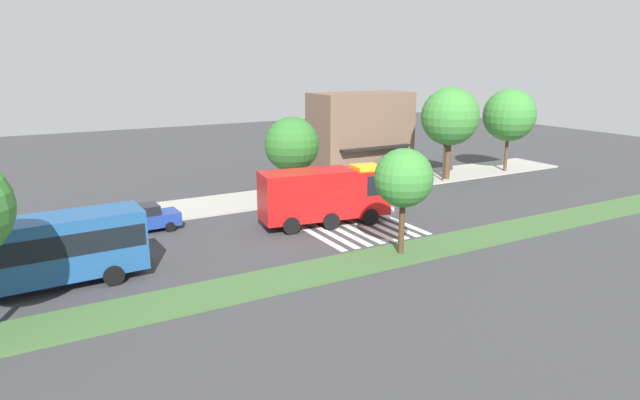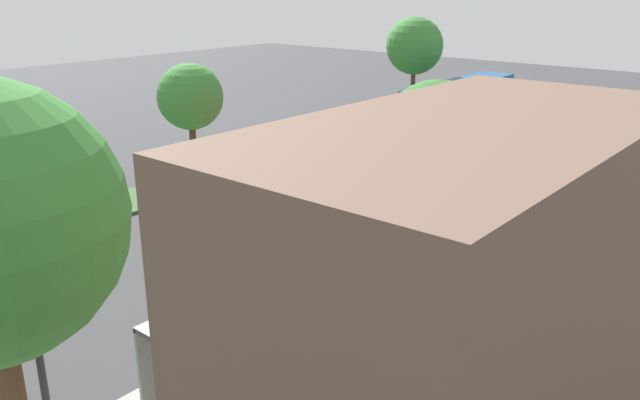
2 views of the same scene
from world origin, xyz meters
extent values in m
plane|color=#38383A|center=(0.00, 0.00, 0.00)|extent=(120.00, 120.00, 0.00)
cube|color=#9E9B93|center=(0.00, 8.30, 0.07)|extent=(60.00, 5.38, 0.14)
cube|color=#3D6033|center=(0.00, -7.11, 0.07)|extent=(60.00, 3.00, 0.14)
cube|color=silver|center=(-2.35, 0.00, 0.01)|extent=(0.45, 10.10, 0.01)
cube|color=silver|center=(-1.45, 0.00, 0.01)|extent=(0.45, 10.10, 0.01)
cube|color=silver|center=(-0.55, 0.00, 0.01)|extent=(0.45, 10.10, 0.01)
cube|color=silver|center=(0.35, 0.00, 0.01)|extent=(0.45, 10.10, 0.01)
cube|color=silver|center=(1.25, 0.00, 0.01)|extent=(0.45, 10.10, 0.01)
cube|color=silver|center=(2.15, 0.00, 0.01)|extent=(0.45, 10.10, 0.01)
cube|color=silver|center=(3.05, 0.00, 0.01)|extent=(0.45, 10.10, 0.01)
cube|color=silver|center=(3.95, 0.00, 0.01)|extent=(0.45, 10.10, 0.01)
cube|color=#B71414|center=(2.29, -0.25, 2.04)|extent=(2.91, 2.91, 2.99)
cube|color=#B71414|center=(-1.94, 0.36, 2.12)|extent=(6.30, 3.40, 3.15)
cube|color=black|center=(2.68, -0.30, 2.64)|extent=(2.20, 2.84, 1.31)
cube|color=silver|center=(3.67, -0.44, 0.80)|extent=(0.60, 2.58, 0.50)
cube|color=yellow|center=(2.29, -0.25, 3.66)|extent=(2.04, 2.04, 0.24)
cylinder|color=black|center=(2.22, 1.06, 0.55)|extent=(1.13, 0.45, 1.10)
cylinder|color=black|center=(1.86, -1.48, 0.55)|extent=(1.13, 0.45, 1.10)
cylinder|color=black|center=(-3.24, 1.85, 0.55)|extent=(1.13, 0.45, 1.10)
cylinder|color=black|center=(-3.61, -0.70, 0.55)|extent=(1.13, 0.45, 1.10)
cylinder|color=black|center=(-0.57, 1.47, 0.55)|extent=(1.13, 0.45, 1.10)
cylinder|color=black|center=(-0.94, -1.08, 0.55)|extent=(1.13, 0.45, 1.10)
cube|color=navy|center=(-11.71, 4.41, 0.73)|extent=(4.78, 1.96, 0.82)
cube|color=black|center=(-11.95, 4.40, 1.44)|extent=(2.70, 1.67, 0.59)
cylinder|color=black|center=(-10.18, 5.36, 0.32)|extent=(0.65, 0.24, 0.64)
cylinder|color=black|center=(-10.12, 3.57, 0.32)|extent=(0.65, 0.24, 0.64)
cylinder|color=black|center=(-13.30, 5.25, 0.32)|extent=(0.65, 0.24, 0.64)
cylinder|color=black|center=(-13.23, 3.46, 0.32)|extent=(0.65, 0.24, 0.64)
cube|color=navy|center=(-18.93, -2.52, 1.99)|extent=(12.04, 3.05, 2.98)
cube|color=black|center=(-18.93, -2.52, 2.35)|extent=(11.80, 3.09, 1.07)
cylinder|color=black|center=(-14.70, -3.62, 0.50)|extent=(1.01, 0.34, 1.00)
cylinder|color=black|center=(-14.81, -1.07, 0.50)|extent=(1.01, 0.34, 1.00)
cube|color=#4C4C51|center=(11.44, 7.49, 2.54)|extent=(3.50, 1.40, 0.12)
cube|color=#8C9E99|center=(11.44, 6.83, 1.34)|extent=(3.50, 0.08, 2.40)
cylinder|color=#333338|center=(9.74, 8.14, 1.34)|extent=(0.08, 0.08, 2.40)
cylinder|color=#333338|center=(13.14, 8.14, 1.34)|extent=(0.08, 0.08, 2.40)
cube|color=#2D472D|center=(7.44, 7.22, 0.55)|extent=(1.60, 0.50, 0.08)
cube|color=#2D472D|center=(7.44, 7.00, 0.82)|extent=(1.60, 0.06, 0.45)
cube|color=black|center=(6.72, 7.22, 0.33)|extent=(0.08, 0.45, 0.37)
cube|color=black|center=(8.16, 7.22, 0.33)|extent=(0.08, 0.45, 0.37)
cylinder|color=#2D2D30|center=(15.03, 6.21, 3.22)|extent=(0.16, 0.16, 6.15)
sphere|color=white|center=(15.03, 6.21, 6.47)|extent=(0.36, 0.36, 0.36)
cube|color=brown|center=(10.83, 13.35, 3.84)|extent=(9.45, 4.73, 7.69)
cube|color=black|center=(10.83, 10.59, 2.80)|extent=(7.56, 0.80, 0.16)
cylinder|color=#513823|center=(0.12, 6.61, 1.56)|extent=(0.54, 0.54, 2.85)
sphere|color=#2D6B28|center=(0.12, 6.61, 4.44)|extent=(4.17, 4.17, 4.17)
cylinder|color=#513823|center=(15.84, 6.61, 2.06)|extent=(0.54, 0.54, 3.84)
sphere|color=#387F33|center=(15.84, 6.61, 5.78)|extent=(5.13, 5.13, 5.13)
cylinder|color=#513823|center=(23.37, 6.61, 1.97)|extent=(0.31, 0.31, 3.67)
sphere|color=#387F33|center=(23.37, 6.61, 5.55)|extent=(4.97, 4.97, 4.97)
cylinder|color=#47301E|center=(0.04, -7.11, 1.73)|extent=(0.33, 0.33, 3.17)
sphere|color=#387F33|center=(0.04, -7.11, 4.44)|extent=(3.23, 3.23, 3.23)
camera|label=1|loc=(-18.05, -29.93, 10.62)|focal=30.48mm
camera|label=2|loc=(20.16, 17.94, 9.75)|focal=36.40mm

